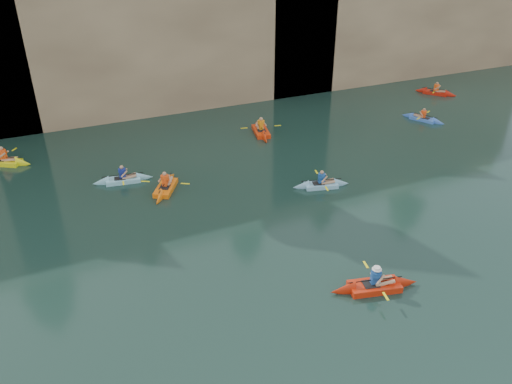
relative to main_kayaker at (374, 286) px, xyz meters
name	(u,v)px	position (x,y,z in m)	size (l,w,h in m)	color
ground	(316,321)	(-2.69, -0.54, -0.16)	(160.00, 160.00, 0.00)	black
cliff	(118,6)	(-2.69, 29.46, 5.84)	(70.00, 16.00, 12.00)	tan
cliff_slab_center	(171,24)	(-0.69, 22.06, 5.54)	(24.00, 2.40, 11.40)	tan
cliff_slab_east	(413,15)	(19.31, 22.06, 4.76)	(26.00, 2.40, 9.84)	tan
sea_cave_center	(88,100)	(-6.69, 21.41, 1.44)	(3.50, 1.00, 3.20)	black
sea_cave_east	(283,66)	(7.31, 21.41, 2.09)	(5.00, 1.00, 4.50)	black
main_kayaker	(374,286)	(0.00, 0.00, 0.00)	(3.34, 2.18, 1.21)	red
kayaker_orange	(166,187)	(-4.76, 10.41, -0.01)	(2.30, 3.14, 1.23)	orange
kayaker_ltblue_near	(321,184)	(2.33, 7.53, -0.02)	(2.93, 2.18, 1.12)	#84BEDD
kayaker_red_far	(261,131)	(2.63, 15.23, 0.00)	(2.50, 3.62, 1.30)	red
kayaker_yellow	(4,161)	(-11.91, 16.95, 0.00)	(2.98, 2.34, 1.26)	yellow
kayaker_ltblue_mid	(123,179)	(-6.48, 12.15, -0.02)	(3.06, 2.24, 1.14)	#89D1E6
kayaker_blue_east	(423,119)	(13.34, 12.87, -0.03)	(1.91, 2.91, 1.04)	#4175DF
kayaker_extra_east	(436,92)	(18.11, 16.97, -0.02)	(2.39, 2.90, 1.17)	red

